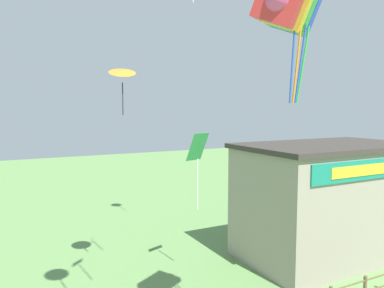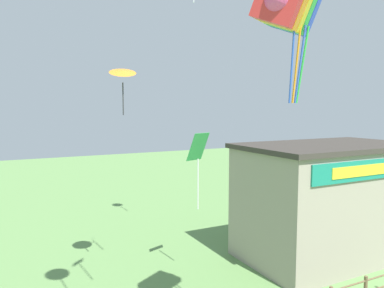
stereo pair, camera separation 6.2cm
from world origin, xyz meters
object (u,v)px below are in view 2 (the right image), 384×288
object	(u,v)px
kite_green_diamond	(198,153)
kite_rainbow_parafoil	(287,6)
seaside_building	(328,200)
kite_orange_delta	(123,73)

from	to	relation	value
kite_green_diamond	kite_rainbow_parafoil	bearing A→B (deg)	-98.70
seaside_building	kite_orange_delta	xyz separation A→B (m)	(-10.52, 1.11, 6.19)
kite_green_diamond	seaside_building	bearing A→B (deg)	-6.78
kite_rainbow_parafoil	kite_green_diamond	xyz separation A→B (m)	(1.05, 6.86, -4.65)
kite_orange_delta	kite_green_diamond	bearing A→B (deg)	-4.32
seaside_building	kite_orange_delta	size ratio (longest dim) A/B	4.61
seaside_building	kite_rainbow_parafoil	xyz separation A→B (m)	(-8.25, -6.01, 7.39)
kite_green_diamond	kite_orange_delta	xyz separation A→B (m)	(-3.32, 0.25, 3.45)
kite_orange_delta	kite_rainbow_parafoil	bearing A→B (deg)	-72.30
kite_rainbow_parafoil	kite_green_diamond	bearing A→B (deg)	81.30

